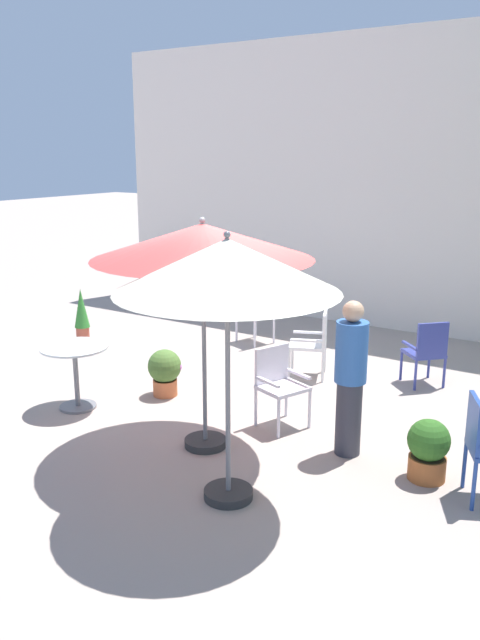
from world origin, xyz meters
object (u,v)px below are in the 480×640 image
at_px(potted_plant_2, 82,315).
at_px(patio_chair_1, 427,349).
at_px(patio_chair_2, 314,340).
at_px(standing_person, 350,377).
at_px(patio_umbrella_1, 227,268).
at_px(potted_plant_1, 165,370).
at_px(patio_chair_0, 259,312).
at_px(cafe_table_0, 75,365).
at_px(patio_chair_3, 278,380).
at_px(potted_plant_4, 428,449).
at_px(patio_umbrella_0, 203,244).

bearing_deg(potted_plant_2, patio_chair_1, 11.42).
distance_m(patio_chair_2, standing_person, 2.35).
distance_m(patio_umbrella_1, potted_plant_2, 5.57).
bearing_deg(potted_plant_1, patio_chair_0, 94.00).
distance_m(patio_chair_0, potted_plant_1, 2.59).
bearing_deg(cafe_table_0, standing_person, 11.00).
xyz_separation_m(patio_chair_2, patio_chair_3, (0.38, -1.66, 0.01)).
bearing_deg(patio_chair_1, potted_plant_1, -141.81).
relative_size(patio_umbrella_1, potted_plant_1, 3.99).
relative_size(patio_chair_2, potted_plant_4, 1.54).
relative_size(patio_chair_2, standing_person, 0.57).
relative_size(patio_chair_3, potted_plant_4, 1.50).
bearing_deg(potted_plant_1, standing_person, -5.89).
height_order(patio_chair_1, potted_plant_2, potted_plant_2).
bearing_deg(patio_chair_0, patio_chair_2, -33.00).
relative_size(potted_plant_2, potted_plant_4, 1.51).
relative_size(patio_chair_0, patio_chair_3, 1.00).
height_order(potted_plant_1, potted_plant_4, potted_plant_1).
relative_size(cafe_table_0, potted_plant_2, 0.88).
xyz_separation_m(patio_chair_0, potted_plant_1, (0.18, -2.58, -0.19)).
height_order(potted_plant_2, standing_person, standing_person).
distance_m(cafe_table_0, patio_chair_0, 3.50).
bearing_deg(potted_plant_1, potted_plant_2, 157.51).
height_order(patio_umbrella_1, potted_plant_1, patio_umbrella_1).
relative_size(patio_chair_1, standing_person, 0.55).
bearing_deg(potted_plant_2, cafe_table_0, -45.51).
xyz_separation_m(patio_chair_0, patio_chair_2, (1.44, -0.94, 0.00)).
bearing_deg(standing_person, patio_chair_0, 134.27).
bearing_deg(cafe_table_0, patio_chair_1, 42.30).
relative_size(patio_chair_0, potted_plant_4, 1.50).
distance_m(patio_chair_1, potted_plant_4, 2.59).
distance_m(patio_chair_3, potted_plant_4, 1.84).
bearing_deg(patio_umbrella_1, potted_plant_1, 141.17).
bearing_deg(patio_umbrella_1, patio_umbrella_0, 136.48).
xyz_separation_m(patio_chair_1, standing_person, (-0.07, -2.36, 0.32)).
distance_m(patio_chair_0, patio_chair_1, 2.89).
height_order(patio_chair_1, potted_plant_1, patio_chair_1).
distance_m(cafe_table_0, potted_plant_4, 4.11).
height_order(patio_chair_1, patio_chair_2, patio_chair_2).
relative_size(patio_chair_2, potted_plant_1, 1.53).
bearing_deg(patio_chair_0, potted_plant_4, -39.12).
xyz_separation_m(patio_chair_3, standing_person, (0.95, -0.25, 0.30)).
distance_m(patio_chair_0, patio_chair_3, 3.18).
relative_size(patio_chair_1, potted_plant_2, 0.99).
distance_m(patio_umbrella_0, potted_plant_4, 2.88).
height_order(patio_chair_0, potted_plant_4, patio_chair_0).
xyz_separation_m(patio_umbrella_1, potted_plant_2, (-4.59, 2.71, -1.60)).
height_order(patio_chair_2, potted_plant_2, patio_chair_2).
distance_m(patio_chair_3, potted_plant_1, 1.66).
relative_size(patio_chair_0, potted_plant_2, 0.99).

